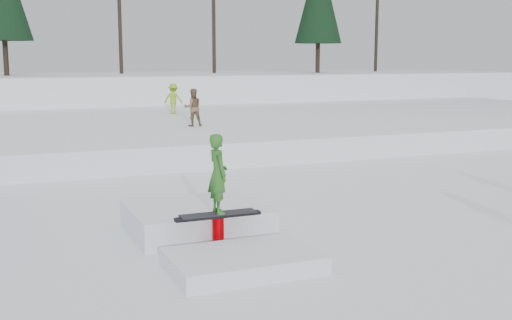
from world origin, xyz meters
name	(u,v)px	position (x,y,z in m)	size (l,w,h in m)	color
ground	(271,230)	(0.00, 0.00, 0.00)	(120.00, 120.00, 0.00)	white
snow_berm	(76,94)	(0.00, 30.00, 1.20)	(60.00, 14.00, 2.40)	white
snow_midrise	(119,129)	(0.00, 16.00, 0.40)	(50.00, 18.00, 0.80)	white
walker_olive	(193,107)	(2.19, 12.34, 1.53)	(0.71, 0.55, 1.45)	brown
walker_ygreen	(173,99)	(2.97, 17.97, 1.51)	(0.92, 0.53, 1.43)	#84B71E
jib_rail_feature	(208,226)	(-1.45, -0.31, 0.30)	(2.60, 4.40, 2.11)	white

